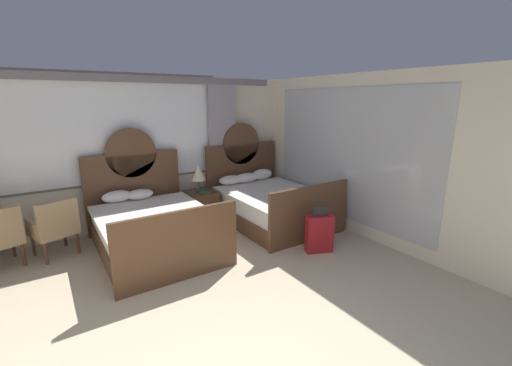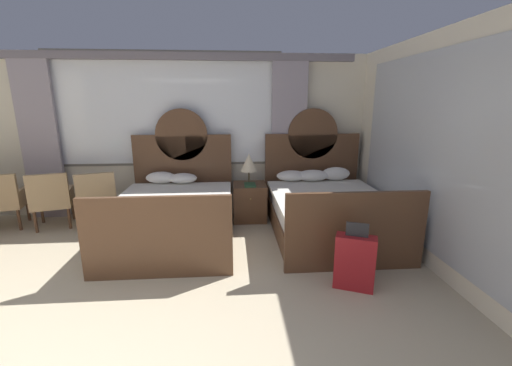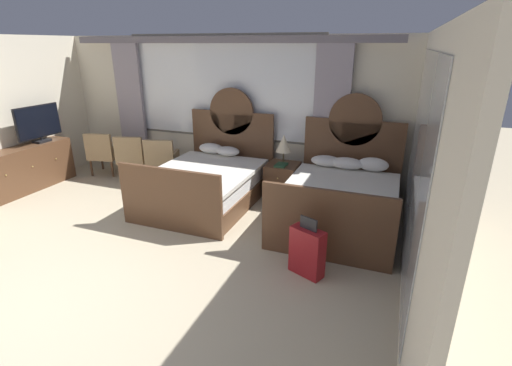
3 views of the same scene
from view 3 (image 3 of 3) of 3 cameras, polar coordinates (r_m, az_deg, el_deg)
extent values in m
plane|color=#BCAD8E|center=(4.51, -30.41, -17.20)|extent=(24.00, 24.00, 0.00)
cube|color=beige|center=(7.24, -4.88, 10.88)|extent=(6.73, 0.07, 2.70)
cube|color=#646054|center=(7.14, -5.14, 14.29)|extent=(3.82, 0.02, 1.87)
cube|color=white|center=(7.14, -5.17, 14.28)|extent=(3.74, 0.02, 1.79)
cube|color=#998E99|center=(8.23, -18.48, 10.73)|extent=(0.59, 0.08, 2.60)
cube|color=#998E99|center=(6.50, 11.28, 9.02)|extent=(0.59, 0.08, 2.60)
cube|color=slate|center=(7.02, -5.72, 20.97)|extent=(6.19, 0.10, 0.12)
cube|color=beige|center=(4.10, 24.02, 1.65)|extent=(0.07, 4.96, 2.70)
cube|color=#B2B7BC|center=(4.38, 23.35, 2.90)|extent=(0.01, 3.47, 2.27)
cube|color=brown|center=(6.38, -7.51, -1.78)|extent=(1.55, 2.09, 0.30)
cube|color=white|center=(6.28, -7.63, 0.57)|extent=(1.49, 1.99, 0.26)
cube|color=silver|center=(6.17, -8.05, 1.72)|extent=(1.59, 1.89, 0.06)
cube|color=brown|center=(7.12, -3.63, 5.33)|extent=(1.63, 0.06, 1.39)
cylinder|color=brown|center=(6.97, -3.76, 10.84)|extent=(0.85, 0.06, 0.85)
cube|color=brown|center=(5.42, -13.03, -2.61)|extent=(1.63, 0.06, 0.95)
ellipsoid|color=white|center=(7.07, -6.87, 5.28)|extent=(0.48, 0.28, 0.19)
ellipsoid|color=white|center=(6.89, -4.34, 4.86)|extent=(0.45, 0.31, 0.17)
cube|color=brown|center=(5.74, 12.46, -4.76)|extent=(1.55, 2.09, 0.30)
cube|color=white|center=(5.62, 12.68, -2.19)|extent=(1.49, 1.99, 0.26)
cube|color=silver|center=(5.49, 12.67, -0.97)|extent=(1.59, 1.89, 0.06)
cube|color=brown|center=(6.55, 14.34, 3.36)|extent=(1.63, 0.06, 1.39)
cylinder|color=brown|center=(6.38, 14.89, 9.31)|extent=(0.85, 0.06, 0.85)
cube|color=brown|center=(4.64, 10.61, -6.50)|extent=(1.63, 0.06, 0.95)
ellipsoid|color=white|center=(6.38, 10.66, 3.33)|extent=(0.51, 0.32, 0.18)
ellipsoid|color=white|center=(6.30, 13.71, 2.93)|extent=(0.55, 0.28, 0.19)
ellipsoid|color=white|center=(6.29, 17.43, 2.71)|extent=(0.48, 0.25, 0.23)
cube|color=brown|center=(6.56, 4.05, 0.39)|extent=(0.54, 0.54, 0.60)
sphere|color=tan|center=(6.26, 3.32, 0.71)|extent=(0.02, 0.02, 0.02)
cylinder|color=brown|center=(6.50, 4.18, 3.10)|extent=(0.14, 0.14, 0.02)
cylinder|color=brown|center=(6.47, 4.20, 4.00)|extent=(0.03, 0.03, 0.19)
cone|color=beige|center=(6.40, 4.26, 6.07)|extent=(0.27, 0.27, 0.29)
cube|color=#285133|center=(6.36, 3.85, 2.76)|extent=(0.18, 0.26, 0.03)
cube|color=brown|center=(8.01, -31.88, 1.78)|extent=(0.44, 1.84, 0.81)
sphere|color=tan|center=(8.11, -28.22, 3.26)|extent=(0.03, 0.03, 0.03)
sphere|color=tan|center=(7.80, -30.93, 2.17)|extent=(0.03, 0.03, 0.03)
sphere|color=tan|center=(7.52, -33.85, 0.99)|extent=(0.03, 0.03, 0.03)
cube|color=black|center=(8.16, -29.85, 5.58)|extent=(0.20, 0.28, 0.04)
cylinder|color=black|center=(8.15, -29.90, 5.89)|extent=(0.04, 0.04, 0.05)
cube|color=black|center=(8.09, -30.31, 8.09)|extent=(0.04, 0.92, 0.59)
cube|color=black|center=(8.07, -30.21, 8.08)|extent=(0.01, 0.88, 0.55)
cube|color=tan|center=(7.49, -13.98, 3.08)|extent=(0.69, 0.69, 0.10)
cube|color=tan|center=(7.20, -14.65, 4.60)|extent=(0.54, 0.26, 0.45)
cube|color=tan|center=(7.39, -12.25, 4.04)|extent=(0.22, 0.48, 0.16)
cube|color=tan|center=(7.53, -15.85, 4.01)|extent=(0.22, 0.48, 0.16)
cylinder|color=brown|center=(7.71, -11.83, 2.04)|extent=(0.04, 0.04, 0.33)
cylinder|color=brown|center=(7.82, -15.00, 2.04)|extent=(0.04, 0.04, 0.33)
cylinder|color=brown|center=(7.30, -12.60, 0.93)|extent=(0.04, 0.04, 0.33)
cylinder|color=brown|center=(7.42, -15.94, 0.95)|extent=(0.04, 0.04, 0.33)
cube|color=tan|center=(7.89, -18.06, 3.54)|extent=(0.68, 0.68, 0.10)
cube|color=tan|center=(7.61, -18.90, 5.00)|extent=(0.54, 0.24, 0.45)
cube|color=tan|center=(7.77, -16.50, 4.46)|extent=(0.20, 0.49, 0.16)
cube|color=tan|center=(7.95, -19.80, 4.43)|extent=(0.20, 0.49, 0.16)
cylinder|color=brown|center=(8.08, -15.87, 2.53)|extent=(0.04, 0.04, 0.33)
cylinder|color=brown|center=(8.23, -18.80, 2.55)|extent=(0.04, 0.04, 0.33)
cylinder|color=brown|center=(7.68, -16.92, 1.50)|extent=(0.04, 0.04, 0.33)
cylinder|color=brown|center=(7.84, -19.97, 1.54)|extent=(0.04, 0.04, 0.33)
cube|color=tan|center=(8.36, -21.96, 3.97)|extent=(0.67, 0.67, 0.10)
cube|color=tan|center=(8.09, -22.95, 5.35)|extent=(0.55, 0.22, 0.45)
cube|color=tan|center=(8.22, -20.58, 4.83)|extent=(0.19, 0.49, 0.16)
cube|color=tan|center=(8.44, -23.55, 4.82)|extent=(0.19, 0.49, 0.16)
cylinder|color=brown|center=(8.51, -19.78, 2.99)|extent=(0.04, 0.04, 0.33)
cylinder|color=brown|center=(8.71, -22.43, 3.03)|extent=(0.04, 0.04, 0.33)
cylinder|color=brown|center=(8.13, -21.07, 2.04)|extent=(0.04, 0.04, 0.33)
cylinder|color=brown|center=(8.34, -23.81, 2.10)|extent=(0.04, 0.04, 0.33)
cube|color=maroon|center=(4.43, 7.81, -10.37)|extent=(0.44, 0.32, 0.58)
cube|color=#232326|center=(4.26, 8.04, -6.16)|extent=(0.21, 0.11, 0.15)
cylinder|color=black|center=(4.65, 6.00, -12.50)|extent=(0.05, 0.04, 0.05)
cylinder|color=black|center=(4.50, 9.35, -13.99)|extent=(0.05, 0.04, 0.05)
camera|label=1|loc=(4.22, -64.78, 5.21)|focal=23.26mm
camera|label=2|loc=(2.27, -47.23, -2.55)|focal=22.91mm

